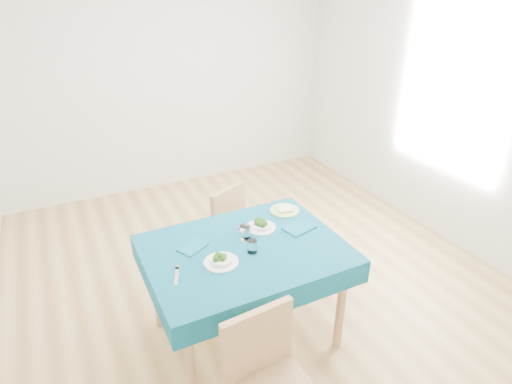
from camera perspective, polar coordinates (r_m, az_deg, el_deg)
name	(u,v)px	position (r m, az deg, el deg)	size (l,w,h in m)	color
room_shell	(256,130)	(3.12, 0.00, 8.21)	(4.02, 4.52, 2.73)	olive
table	(245,294)	(3.04, -1.41, -13.40)	(1.27, 0.97, 0.76)	#084358
chair_far	(215,223)	(3.66, -5.53, -4.12)	(0.38, 0.41, 0.94)	#977047
bowl_near	(221,259)	(2.66, -4.68, -8.86)	(0.21, 0.21, 0.07)	white
bowl_far	(261,224)	(3.00, 0.65, -4.34)	(0.21, 0.21, 0.06)	white
fork_near	(177,276)	(2.61, -10.54, -10.95)	(0.02, 0.18, 0.00)	silver
knife_near	(222,262)	(2.68, -4.61, -9.32)	(0.02, 0.21, 0.00)	silver
fork_far	(241,235)	(2.94, -1.95, -5.73)	(0.02, 0.19, 0.00)	silver
knife_far	(303,228)	(3.03, 6.32, -4.84)	(0.02, 0.21, 0.00)	silver
napkin_near	(193,247)	(2.83, -8.44, -7.32)	(0.18, 0.12, 0.01)	#0B4C61
napkin_far	(299,228)	(3.02, 5.78, -4.77)	(0.21, 0.15, 0.01)	#0B4C61
tumbler_center	(245,232)	(2.88, -1.48, -5.37)	(0.07, 0.07, 0.09)	white
tumbler_side	(252,246)	(2.75, -0.50, -7.26)	(0.07, 0.07, 0.08)	white
side_plate	(285,210)	(3.23, 3.83, -2.47)	(0.22, 0.22, 0.01)	#B1D266
bread_slice	(285,209)	(3.23, 3.83, -2.26)	(0.10, 0.10, 0.02)	beige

